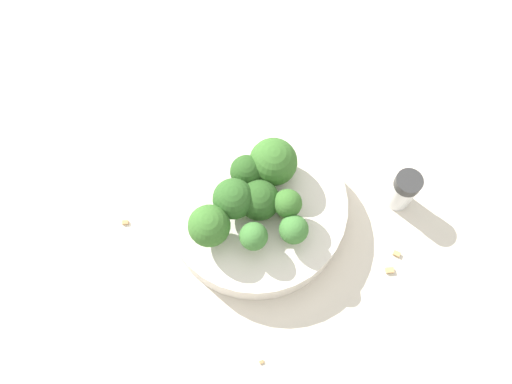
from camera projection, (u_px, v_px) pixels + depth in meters
The scene contains 15 objects.
ground_plane at pixel (256, 214), 0.65m from camera, with size 3.00×3.00×0.00m, color beige.
bowl at pixel (256, 208), 0.63m from camera, with size 0.23×0.23×0.04m, color silver.
broccoli_floret_0 at pixel (287, 205), 0.57m from camera, with size 0.03×0.03×0.05m.
broccoli_floret_1 at pixel (256, 202), 0.58m from camera, with size 0.05×0.05×0.05m.
broccoli_floret_2 at pixel (273, 162), 0.60m from camera, with size 0.06×0.06×0.06m.
broccoli_floret_3 at pixel (254, 237), 0.56m from camera, with size 0.03×0.03×0.05m.
broccoli_floret_4 at pixel (209, 226), 0.56m from camera, with size 0.05×0.05×0.06m.
broccoli_floret_5 at pixel (247, 172), 0.59m from camera, with size 0.04×0.04×0.05m.
broccoli_floret_6 at pixel (294, 230), 0.57m from camera, with size 0.03×0.03×0.04m.
broccoli_floret_7 at pixel (232, 197), 0.57m from camera, with size 0.05×0.05×0.06m.
pepper_shaker at pixel (403, 190), 0.63m from camera, with size 0.03×0.03×0.06m.
almond_crumb_0 at pixel (125, 222), 0.64m from camera, with size 0.01×0.01×0.01m, color #AD7F4C.
almond_crumb_1 at pixel (390, 270), 0.62m from camera, with size 0.01×0.01×0.01m, color tan.
almond_crumb_2 at pixel (397, 253), 0.63m from camera, with size 0.01×0.01×0.01m, color tan.
almond_crumb_3 at pixel (262, 362), 0.58m from camera, with size 0.01×0.00×0.01m, color #AD7F4C.
Camera 1 is at (-0.21, 0.09, 0.61)m, focal length 35.00 mm.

